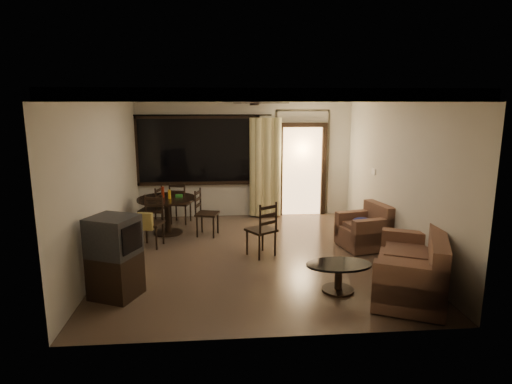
{
  "coord_description": "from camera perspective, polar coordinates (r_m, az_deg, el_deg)",
  "views": [
    {
      "loc": [
        -0.57,
        -7.2,
        2.65
      ],
      "look_at": [
        0.04,
        0.2,
        1.1
      ],
      "focal_mm": 30.0,
      "sensor_mm": 36.0,
      "label": 1
    }
  ],
  "objects": [
    {
      "name": "ground",
      "position": [
        7.7,
        -0.21,
        -8.34
      ],
      "size": [
        5.5,
        5.5,
        0.0
      ],
      "primitive_type": "plane",
      "color": "#7F6651",
      "rests_on": "ground"
    },
    {
      "name": "room_shell",
      "position": [
        9.09,
        2.65,
        6.61
      ],
      "size": [
        5.5,
        6.7,
        5.5
      ],
      "color": "beige",
      "rests_on": "ground"
    },
    {
      "name": "dining_table",
      "position": [
        8.95,
        -11.76,
        -1.76
      ],
      "size": [
        1.2,
        1.2,
        0.97
      ],
      "rotation": [
        0.0,
        0.0,
        -0.25
      ],
      "color": "black",
      "rests_on": "ground"
    },
    {
      "name": "dining_chair_west",
      "position": [
        9.27,
        -13.71,
        -3.35
      ],
      "size": [
        0.51,
        0.51,
        0.95
      ],
      "rotation": [
        0.0,
        0.0,
        -1.82
      ],
      "color": "black",
      "rests_on": "ground"
    },
    {
      "name": "dining_chair_east",
      "position": [
        8.76,
        -6.57,
        -3.97
      ],
      "size": [
        0.51,
        0.51,
        0.95
      ],
      "rotation": [
        0.0,
        0.0,
        1.32
      ],
      "color": "black",
      "rests_on": "ground"
    },
    {
      "name": "dining_chair_south",
      "position": [
        8.25,
        -13.84,
        -5.06
      ],
      "size": [
        0.51,
        0.55,
        0.95
      ],
      "rotation": [
        0.0,
        0.0,
        -0.25
      ],
      "color": "black",
      "rests_on": "ground"
    },
    {
      "name": "dining_chair_north",
      "position": [
        9.73,
        -10.03,
        -2.47
      ],
      "size": [
        0.51,
        0.51,
        0.95
      ],
      "rotation": [
        0.0,
        0.0,
        2.89
      ],
      "color": "black",
      "rests_on": "ground"
    },
    {
      "name": "tv_cabinet",
      "position": [
        6.24,
        -18.34,
        -8.22
      ],
      "size": [
        0.76,
        0.73,
        1.15
      ],
      "rotation": [
        0.0,
        0.0,
        -0.41
      ],
      "color": "black",
      "rests_on": "ground"
    },
    {
      "name": "sofa",
      "position": [
        6.47,
        20.4,
        -9.75
      ],
      "size": [
        1.51,
        1.89,
        0.89
      ],
      "rotation": [
        0.0,
        0.0,
        -0.44
      ],
      "color": "#493022",
      "rests_on": "ground"
    },
    {
      "name": "armchair",
      "position": [
        8.22,
        14.47,
        -4.96
      ],
      "size": [
        0.95,
        0.95,
        0.8
      ],
      "rotation": [
        0.0,
        0.0,
        0.22
      ],
      "color": "#493022",
      "rests_on": "ground"
    },
    {
      "name": "coffee_table",
      "position": [
        6.31,
        10.95,
        -10.52
      ],
      "size": [
        0.94,
        0.57,
        0.41
      ],
      "rotation": [
        0.0,
        0.0,
        -0.06
      ],
      "color": "black",
      "rests_on": "ground"
    },
    {
      "name": "side_chair",
      "position": [
        7.56,
        0.74,
        -6.37
      ],
      "size": [
        0.6,
        0.6,
        0.98
      ],
      "rotation": [
        0.0,
        0.0,
        3.72
      ],
      "color": "black",
      "rests_on": "ground"
    }
  ]
}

